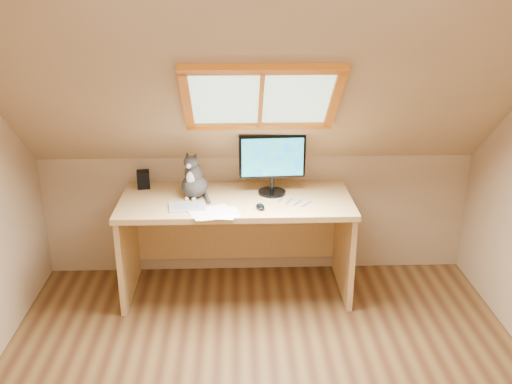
{
  "coord_description": "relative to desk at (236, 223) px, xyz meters",
  "views": [
    {
      "loc": [
        -0.16,
        -2.62,
        2.37
      ],
      "look_at": [
        -0.03,
        1.0,
        0.99
      ],
      "focal_mm": 40.0,
      "sensor_mm": 36.0,
      "label": 1
    }
  ],
  "objects": [
    {
      "name": "room_shell",
      "position": [
        0.17,
        -1.55,
        0.87
      ],
      "size": [
        3.52,
        3.52,
        2.41
      ],
      "color": "tan",
      "rests_on": "ground"
    },
    {
      "name": "desk",
      "position": [
        0.0,
        0.0,
        0.0
      ],
      "size": [
        1.74,
        0.76,
        0.8
      ],
      "color": "tan",
      "rests_on": "ground"
    },
    {
      "name": "monitor",
      "position": [
        0.28,
        0.01,
        0.5
      ],
      "size": [
        0.5,
        0.21,
        0.46
      ],
      "color": "black",
      "rests_on": "desk"
    },
    {
      "name": "cat",
      "position": [
        -0.31,
        -0.03,
        0.37
      ],
      "size": [
        0.26,
        0.29,
        0.37
      ],
      "color": "#3A3633",
      "rests_on": "desk"
    },
    {
      "name": "desk_speaker",
      "position": [
        -0.73,
        0.18,
        0.3
      ],
      "size": [
        0.11,
        0.11,
        0.14
      ],
      "primitive_type": "cube",
      "rotation": [
        0.0,
        0.0,
        0.15
      ],
      "color": "black",
      "rests_on": "desk"
    },
    {
      "name": "graphics_tablet",
      "position": [
        -0.36,
        -0.24,
        0.24
      ],
      "size": [
        0.28,
        0.22,
        0.01
      ],
      "primitive_type": "cube",
      "rotation": [
        0.0,
        0.0,
        0.14
      ],
      "color": "#B2B2B7",
      "rests_on": "desk"
    },
    {
      "name": "mouse",
      "position": [
        0.17,
        -0.29,
        0.25
      ],
      "size": [
        0.08,
        0.12,
        0.03
      ],
      "primitive_type": "ellipsoid",
      "rotation": [
        0.0,
        0.0,
        0.14
      ],
      "color": "black",
      "rests_on": "desk"
    },
    {
      "name": "papers",
      "position": [
        -0.19,
        -0.33,
        0.24
      ],
      "size": [
        0.35,
        0.3,
        0.01
      ],
      "color": "white",
      "rests_on": "desk"
    },
    {
      "name": "cables",
      "position": [
        0.33,
        -0.19,
        0.24
      ],
      "size": [
        0.51,
        0.26,
        0.01
      ],
      "color": "silver",
      "rests_on": "desk"
    }
  ]
}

